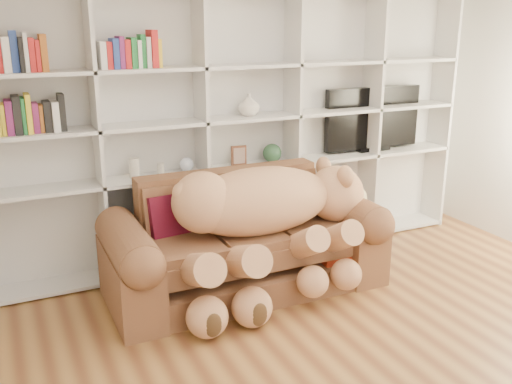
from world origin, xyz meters
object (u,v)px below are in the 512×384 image
tv (372,119)px  sofa (244,247)px  gift_box (336,266)px  teddy_bear (266,216)px

tv → sofa: bearing=-158.3°
gift_box → tv: size_ratio=0.32×
sofa → tv: bearing=21.7°
sofa → gift_box: sofa is taller
teddy_bear → tv: bearing=26.5°
teddy_bear → tv: size_ratio=1.70×
sofa → tv: size_ratio=2.07×
sofa → teddy_bear: teddy_bear is taller
gift_box → tv: bearing=43.6°
sofa → teddy_bear: (0.10, -0.19, 0.31)m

